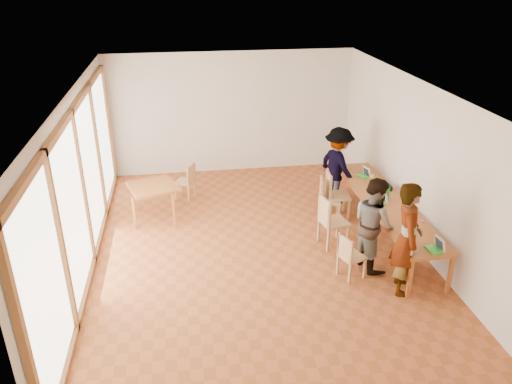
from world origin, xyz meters
TOP-DOWN VIEW (x-y plane):
  - ground at (0.00, 0.00)m, footprint 8.00×8.00m
  - wall_back at (0.00, 4.00)m, footprint 6.00×0.10m
  - wall_front at (0.00, -4.00)m, footprint 6.00×0.10m
  - wall_right at (3.00, 0.00)m, footprint 0.10×8.00m
  - window_wall at (-2.96, 0.00)m, footprint 0.10×8.00m
  - ceiling at (0.00, 0.00)m, footprint 6.00×8.00m
  - communal_table at (2.50, 0.09)m, footprint 0.80×4.00m
  - side_table at (-1.90, 1.54)m, footprint 0.90×0.90m
  - chair_near at (1.38, -1.15)m, footprint 0.48×0.48m
  - chair_mid at (1.35, -0.08)m, footprint 0.55×0.55m
  - chair_far at (1.59, 0.98)m, footprint 0.50×0.50m
  - chair_empty at (1.77, 1.05)m, footprint 0.51×0.51m
  - chair_spare at (-1.17, 2.44)m, footprint 0.51×0.51m
  - person_near at (2.14, -1.61)m, footprint 0.62×0.79m
  - person_mid at (1.90, -0.85)m, footprint 0.77×0.91m
  - person_far at (2.08, 1.75)m, footprint 0.98×1.26m
  - laptop_near at (2.61, -1.70)m, footprint 0.25×0.28m
  - laptop_mid at (2.41, 0.09)m, footprint 0.24×0.27m
  - laptop_far at (2.54, 1.33)m, footprint 0.27×0.29m
  - yellow_mug at (2.68, 1.03)m, footprint 0.14×0.14m
  - green_bottle at (2.56, 0.18)m, footprint 0.07×0.07m
  - clear_glass at (2.52, 0.14)m, footprint 0.07×0.07m
  - condiment_cup at (2.67, 1.26)m, footprint 0.08×0.08m
  - pink_phone at (2.83, -0.77)m, footprint 0.05×0.10m
  - black_pouch at (2.74, 0.65)m, footprint 0.16×0.26m

SIDE VIEW (x-z plane):
  - ground at x=0.00m, z-range 0.00..0.00m
  - chair_near at x=1.38m, z-range 0.28..0.70m
  - chair_spare at x=-1.17m, z-range 0.28..0.72m
  - chair_far at x=1.59m, z-range 0.31..0.79m
  - chair_empty at x=1.77m, z-range 0.35..0.88m
  - chair_mid at x=1.35m, z-range 0.35..0.89m
  - side_table at x=-1.90m, z-range 0.29..1.04m
  - communal_table at x=2.50m, z-range 0.33..1.08m
  - pink_phone at x=2.83m, z-range 0.75..0.76m
  - condiment_cup at x=2.67m, z-range 0.75..0.81m
  - yellow_mug at x=2.68m, z-range 0.75..0.84m
  - clear_glass at x=2.52m, z-range 0.75..0.84m
  - black_pouch at x=2.74m, z-range 0.75..0.84m
  - laptop_far at x=2.54m, z-range 0.70..0.91m
  - laptop_mid at x=2.41m, z-range 0.70..0.92m
  - laptop_near at x=2.61m, z-range 0.70..0.92m
  - person_mid at x=1.90m, z-range 0.00..1.67m
  - person_far at x=2.08m, z-range 0.00..1.72m
  - green_bottle at x=2.56m, z-range 0.75..1.03m
  - person_near at x=2.14m, z-range 0.00..1.90m
  - wall_back at x=0.00m, z-range 0.00..3.00m
  - wall_front at x=0.00m, z-range 0.00..3.00m
  - wall_right at x=3.00m, z-range 0.00..3.00m
  - window_wall at x=-2.96m, z-range 0.00..3.00m
  - ceiling at x=0.00m, z-range 3.00..3.04m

